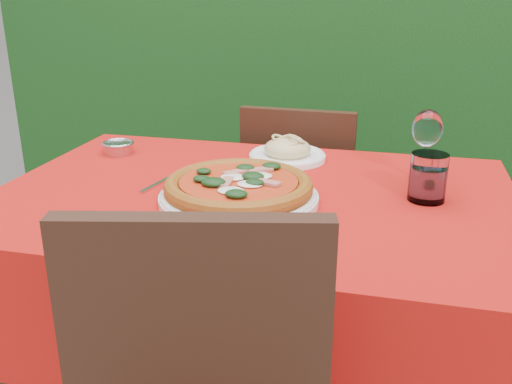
% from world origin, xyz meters
% --- Properties ---
extents(hedge, '(3.20, 0.55, 1.78)m').
position_xyz_m(hedge, '(0.00, 1.55, 0.92)').
color(hedge, black).
rests_on(hedge, ground).
extents(dining_table, '(1.26, 0.86, 0.75)m').
position_xyz_m(dining_table, '(0.00, 0.00, 0.60)').
color(dining_table, '#4A2817').
rests_on(dining_table, ground).
extents(chair_far, '(0.39, 0.39, 0.85)m').
position_xyz_m(chair_far, '(0.02, 0.62, 0.48)').
color(chair_far, black).
rests_on(chair_far, ground).
extents(pizza_plate, '(0.44, 0.44, 0.07)m').
position_xyz_m(pizza_plate, '(-0.02, -0.08, 0.78)').
color(pizza_plate, white).
rests_on(pizza_plate, dining_table).
extents(pasta_plate, '(0.22, 0.22, 0.06)m').
position_xyz_m(pasta_plate, '(0.03, 0.29, 0.77)').
color(pasta_plate, white).
rests_on(pasta_plate, dining_table).
extents(water_glass, '(0.09, 0.09, 0.11)m').
position_xyz_m(water_glass, '(0.41, 0.05, 0.80)').
color(water_glass, white).
rests_on(water_glass, dining_table).
extents(wine_glass, '(0.08, 0.08, 0.19)m').
position_xyz_m(wine_glass, '(0.40, 0.19, 0.88)').
color(wine_glass, white).
rests_on(wine_glass, dining_table).
extents(fork, '(0.05, 0.17, 0.00)m').
position_xyz_m(fork, '(-0.25, -0.01, 0.75)').
color(fork, silver).
rests_on(fork, dining_table).
extents(steel_ramekin, '(0.09, 0.09, 0.03)m').
position_xyz_m(steel_ramekin, '(-0.47, 0.23, 0.76)').
color(steel_ramekin, '#BBBCC3').
rests_on(steel_ramekin, dining_table).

